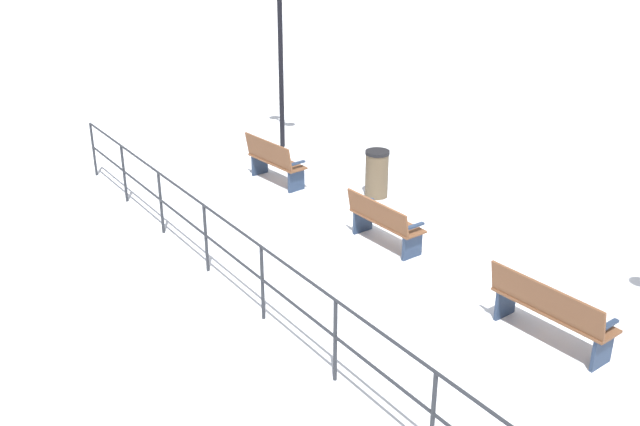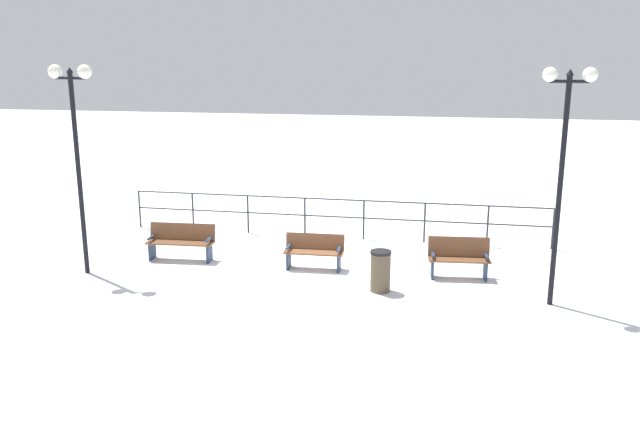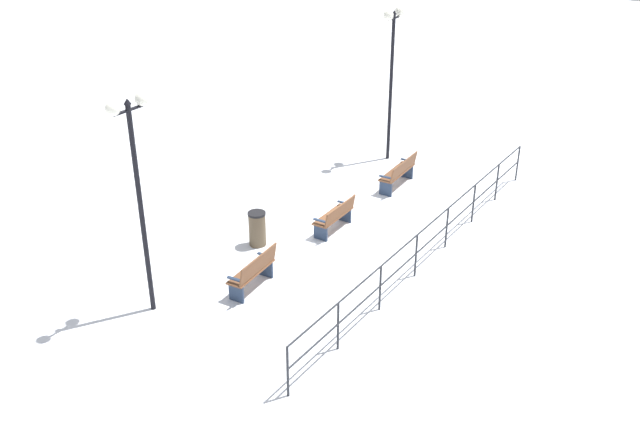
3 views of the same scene
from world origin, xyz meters
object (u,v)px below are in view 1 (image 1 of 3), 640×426
at_px(bench_nearest, 550,309).
at_px(bench_third, 274,160).
at_px(bench_second, 384,221).
at_px(trash_bin, 377,174).

relative_size(bench_nearest, bench_third, 1.19).
xyz_separation_m(bench_second, trash_bin, (1.24, 1.74, 0.02)).
bearing_deg(bench_third, trash_bin, -58.89).
relative_size(bench_second, bench_third, 1.00).
bearing_deg(bench_second, bench_nearest, -92.93).
bearing_deg(bench_third, bench_second, -95.16).
height_order(bench_nearest, bench_second, bench_nearest).
height_order(bench_second, trash_bin, trash_bin).
xyz_separation_m(bench_nearest, bench_second, (0.05, 3.44, -0.05)).
height_order(bench_nearest, bench_third, bench_third).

